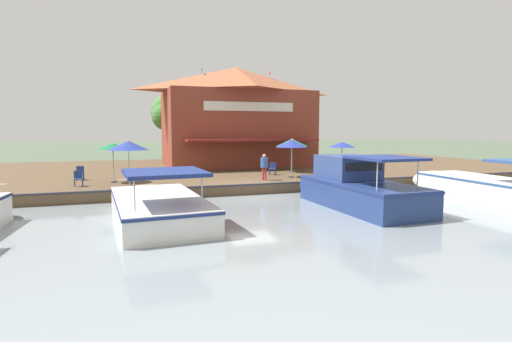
{
  "coord_description": "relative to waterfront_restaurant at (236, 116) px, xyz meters",
  "views": [
    {
      "loc": [
        20.8,
        -6.67,
        3.68
      ],
      "look_at": [
        -1.0,
        0.59,
        1.3
      ],
      "focal_mm": 28.0,
      "sensor_mm": 36.0,
      "label": 1
    }
  ],
  "objects": [
    {
      "name": "cafe_chair_mid_patio",
      "position": [
        11.66,
        3.64,
        -3.82
      ],
      "size": [
        0.56,
        0.56,
        0.85
      ],
      "color": "navy",
      "rests_on": "quay_deck"
    },
    {
      "name": "patio_umbrella_by_entrance",
      "position": [
        10.13,
        0.87,
        -2.1
      ],
      "size": [
        2.05,
        2.05,
        2.48
      ],
      "color": "#B7B7B7",
      "rests_on": "quay_deck"
    },
    {
      "name": "motorboat_distant_upstream",
      "position": [
        17.33,
        0.88,
        -3.95
      ],
      "size": [
        8.19,
        3.04,
        2.48
      ],
      "color": "navy",
      "rests_on": "river_water"
    },
    {
      "name": "tree_downstream_bank",
      "position": [
        -4.96,
        -4.39,
        -0.38
      ],
      "size": [
        3.63,
        3.45,
        5.75
      ],
      "color": "brown",
      "rests_on": "quay_deck"
    },
    {
      "name": "patio_umbrella_mid_patio_right",
      "position": [
        7.06,
        2.25,
        -2.13
      ],
      "size": [
        2.3,
        2.3,
        2.46
      ],
      "color": "#B7B7B7",
      "rests_on": "quay_deck"
    },
    {
      "name": "motorboat_second_along",
      "position": [
        17.75,
        8.18,
        -4.17
      ],
      "size": [
        9.02,
        3.05,
        2.19
      ],
      "color": "white",
      "rests_on": "river_water"
    },
    {
      "name": "waterfront_restaurant",
      "position": [
        0.0,
        0.0,
        0.0
      ],
      "size": [
        9.86,
        12.7,
        8.44
      ],
      "color": "brown",
      "rests_on": "quay_deck"
    },
    {
      "name": "patio_umbrella_far_corner",
      "position": [
        9.16,
        -10.03,
        -2.17
      ],
      "size": [
        1.79,
        1.79,
        2.35
      ],
      "color": "#B7B7B7",
      "rests_on": "quay_deck"
    },
    {
      "name": "person_near_entrance",
      "position": [
        10.99,
        -1.3,
        -3.3
      ],
      "size": [
        0.45,
        0.45,
        1.6
      ],
      "color": "#B23338",
      "rests_on": "quay_deck"
    },
    {
      "name": "quay_deck",
      "position": [
        2.06,
        -2.78,
        -4.59
      ],
      "size": [
        22.0,
        56.0,
        0.6
      ],
      "primitive_type": "cube",
      "color": "brown",
      "rests_on": "ground"
    },
    {
      "name": "patio_umbrella_near_quay_edge",
      "position": [
        10.51,
        4.36,
        -2.2
      ],
      "size": [
        1.77,
        1.77,
        2.32
      ],
      "color": "#B7B7B7",
      "rests_on": "quay_deck"
    },
    {
      "name": "quay_edge_fender",
      "position": [
        12.96,
        -2.78,
        -4.24
      ],
      "size": [
        0.2,
        50.4,
        0.1
      ],
      "primitive_type": "cube",
      "color": "#2D2D33",
      "rests_on": "quay_deck"
    },
    {
      "name": "patio_umbrella_mid_patio_left",
      "position": [
        11.6,
        -9.19,
        -2.05
      ],
      "size": [
        2.09,
        2.09,
        2.53
      ],
      "color": "#B7B7B7",
      "rests_on": "quay_deck"
    },
    {
      "name": "cafe_chair_under_first_umbrella",
      "position": [
        10.25,
        -11.83,
        -3.82
      ],
      "size": [
        0.5,
        0.5,
        0.85
      ],
      "color": "navy",
      "rests_on": "quay_deck"
    },
    {
      "name": "ground_plane",
      "position": [
        13.06,
        -2.78,
        -4.89
      ],
      "size": [
        220.0,
        220.0,
        0.0
      ],
      "primitive_type": "plane",
      "color": "#4C5B47"
    },
    {
      "name": "tree_behind_restaurant",
      "position": [
        -6.67,
        -4.97,
        0.37
      ],
      "size": [
        4.1,
        3.9,
        6.72
      ],
      "color": "brown",
      "rests_on": "quay_deck"
    },
    {
      "name": "motorboat_nearest_quay",
      "position": [
        17.13,
        -8.26,
        -4.25
      ],
      "size": [
        8.68,
        3.72,
        2.16
      ],
      "color": "white",
      "rests_on": "river_water"
    },
    {
      "name": "cafe_chair_back_row_seat",
      "position": [
        8.36,
        0.25,
        -3.82
      ],
      "size": [
        0.6,
        0.6,
        0.85
      ],
      "color": "navy",
      "rests_on": "quay_deck"
    },
    {
      "name": "cafe_chair_facing_river",
      "position": [
        7.32,
        -12.02,
        -3.82
      ],
      "size": [
        0.44,
        0.44,
        0.85
      ],
      "color": "navy",
      "rests_on": "quay_deck"
    }
  ]
}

